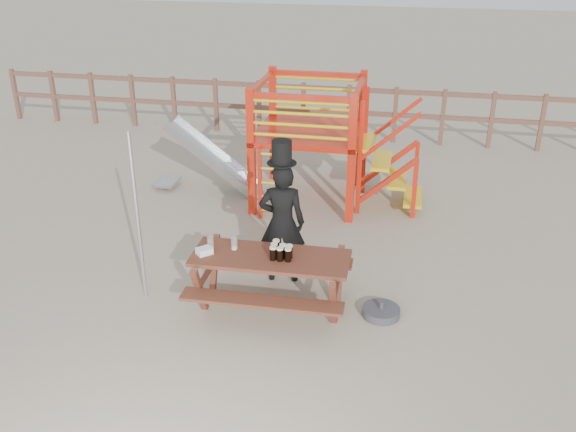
{
  "coord_description": "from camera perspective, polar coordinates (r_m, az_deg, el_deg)",
  "views": [
    {
      "loc": [
        1.86,
        -6.55,
        4.49
      ],
      "look_at": [
        0.4,
        0.8,
        0.96
      ],
      "focal_mm": 40.0,
      "sensor_mm": 36.0,
      "label": 1
    }
  ],
  "objects": [
    {
      "name": "back_fence",
      "position": [
        14.18,
        3.39,
        9.81
      ],
      "size": [
        15.09,
        0.09,
        1.2
      ],
      "color": "brown",
      "rests_on": "ground"
    },
    {
      "name": "empty_glasses",
      "position": [
        7.96,
        -5.86,
        -2.46
      ],
      "size": [
        0.38,
        0.11,
        0.15
      ],
      "color": "silver",
      "rests_on": "picnic_table"
    },
    {
      "name": "playground_fort",
      "position": [
        10.83,
        1.48,
        6.81
      ],
      "size": [
        4.71,
        1.84,
        2.1
      ],
      "color": "red",
      "rests_on": "ground"
    },
    {
      "name": "picnic_table",
      "position": [
        7.91,
        -1.55,
        -5.33
      ],
      "size": [
        1.94,
        1.35,
        0.74
      ],
      "rotation": [
        0.0,
        0.0,
        0.02
      ],
      "color": "brown",
      "rests_on": "ground"
    },
    {
      "name": "ground",
      "position": [
        8.16,
        -3.87,
        -8.25
      ],
      "size": [
        60.0,
        60.0,
        0.0
      ],
      "primitive_type": "plane",
      "color": "tan",
      "rests_on": "ground"
    },
    {
      "name": "man_with_hat",
      "position": [
        8.37,
        -0.54,
        -0.34
      ],
      "size": [
        0.66,
        0.48,
        1.97
      ],
      "rotation": [
        0.0,
        0.0,
        3.28
      ],
      "color": "black",
      "rests_on": "ground"
    },
    {
      "name": "parasol_base",
      "position": [
        8.07,
        8.27,
        -8.42
      ],
      "size": [
        0.47,
        0.47,
        0.2
      ],
      "color": "#3B3B41",
      "rests_on": "ground"
    },
    {
      "name": "stout_pints",
      "position": [
        7.7,
        -0.67,
        -3.17
      ],
      "size": [
        0.27,
        0.27,
        0.17
      ],
      "color": "black",
      "rests_on": "picnic_table"
    },
    {
      "name": "paper_bag",
      "position": [
        7.87,
        -7.45,
        -3.1
      ],
      "size": [
        0.23,
        0.23,
        0.08
      ],
      "primitive_type": "cube",
      "rotation": [
        0.0,
        0.0,
        0.77
      ],
      "color": "white",
      "rests_on": "picnic_table"
    },
    {
      "name": "metal_pole",
      "position": [
        8.06,
        -13.22,
        -0.24
      ],
      "size": [
        0.05,
        0.05,
        2.23
      ],
      "primitive_type": "cylinder",
      "color": "#B2B2B7",
      "rests_on": "ground"
    }
  ]
}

